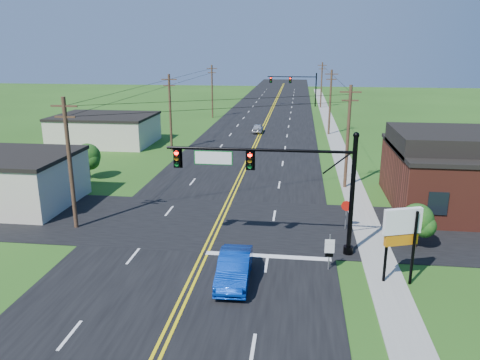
# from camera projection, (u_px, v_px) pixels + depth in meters

# --- Properties ---
(ground) EXTENTS (260.00, 260.00, 0.00)m
(ground) POSITION_uv_depth(u_px,v_px,m) (172.00, 317.00, 21.75)
(ground) COLOR #254B15
(ground) RESTS_ON ground
(road_main) EXTENTS (16.00, 220.00, 0.04)m
(road_main) POSITION_uv_depth(u_px,v_px,m) (261.00, 130.00, 69.41)
(road_main) COLOR black
(road_main) RESTS_ON ground
(road_cross) EXTENTS (70.00, 10.00, 0.04)m
(road_cross) POSITION_uv_depth(u_px,v_px,m) (216.00, 223.00, 33.18)
(road_cross) COLOR black
(road_cross) RESTS_ON ground
(sidewalk) EXTENTS (2.00, 160.00, 0.08)m
(sidewalk) POSITION_uv_depth(u_px,v_px,m) (338.00, 146.00, 58.60)
(sidewalk) COLOR gray
(sidewalk) RESTS_ON ground
(signal_mast_main) EXTENTS (11.30, 0.60, 7.48)m
(signal_mast_main) POSITION_uv_depth(u_px,v_px,m) (276.00, 176.00, 27.54)
(signal_mast_main) COLOR black
(signal_mast_main) RESTS_ON ground
(signal_mast_far) EXTENTS (10.98, 0.60, 7.48)m
(signal_mast_far) POSITION_uv_depth(u_px,v_px,m) (295.00, 84.00, 96.22)
(signal_mast_far) COLOR black
(signal_mast_far) RESTS_ON ground
(cream_bldg_near) EXTENTS (10.20, 8.20, 4.10)m
(cream_bldg_near) POSITION_uv_depth(u_px,v_px,m) (7.00, 180.00, 36.58)
(cream_bldg_near) COLOR beige
(cream_bldg_near) RESTS_ON ground
(cream_bldg_far) EXTENTS (12.20, 9.20, 3.70)m
(cream_bldg_far) POSITION_uv_depth(u_px,v_px,m) (105.00, 129.00, 59.76)
(cream_bldg_far) COLOR beige
(cream_bldg_far) RESTS_ON ground
(utility_pole_left_a) EXTENTS (1.80, 0.28, 9.00)m
(utility_pole_left_a) POSITION_uv_depth(u_px,v_px,m) (70.00, 161.00, 31.13)
(utility_pole_left_a) COLOR #39291A
(utility_pole_left_a) RESTS_ON ground
(utility_pole_left_b) EXTENTS (1.80, 0.28, 9.00)m
(utility_pole_left_b) POSITION_uv_depth(u_px,v_px,m) (170.00, 111.00, 54.96)
(utility_pole_left_b) COLOR #39291A
(utility_pole_left_b) RESTS_ON ground
(utility_pole_left_c) EXTENTS (1.80, 0.28, 9.00)m
(utility_pole_left_c) POSITION_uv_depth(u_px,v_px,m) (212.00, 90.00, 80.70)
(utility_pole_left_c) COLOR #39291A
(utility_pole_left_c) RESTS_ON ground
(utility_pole_right_a) EXTENTS (1.80, 0.28, 9.00)m
(utility_pole_right_a) POSITION_uv_depth(u_px,v_px,m) (348.00, 135.00, 40.23)
(utility_pole_right_a) COLOR #39291A
(utility_pole_right_a) RESTS_ON ground
(utility_pole_right_b) EXTENTS (1.80, 0.28, 9.00)m
(utility_pole_right_b) POSITION_uv_depth(u_px,v_px,m) (330.00, 101.00, 65.02)
(utility_pole_right_b) COLOR #39291A
(utility_pole_right_b) RESTS_ON ground
(utility_pole_right_c) EXTENTS (1.80, 0.28, 9.00)m
(utility_pole_right_c) POSITION_uv_depth(u_px,v_px,m) (321.00, 84.00, 93.62)
(utility_pole_right_c) COLOR #39291A
(utility_pole_right_c) RESTS_ON ground
(tree_right_back) EXTENTS (3.00, 3.00, 4.10)m
(tree_right_back) POSITION_uv_depth(u_px,v_px,m) (410.00, 151.00, 43.89)
(tree_right_back) COLOR #39291A
(tree_right_back) RESTS_ON ground
(shrub_corner) EXTENTS (2.00, 2.00, 2.86)m
(shrub_corner) POSITION_uv_depth(u_px,v_px,m) (417.00, 220.00, 28.72)
(shrub_corner) COLOR #39291A
(shrub_corner) RESTS_ON ground
(tree_left) EXTENTS (2.40, 2.40, 3.37)m
(tree_left) POSITION_uv_depth(u_px,v_px,m) (88.00, 156.00, 43.82)
(tree_left) COLOR #39291A
(tree_left) RESTS_ON ground
(blue_car) EXTENTS (1.80, 4.78, 1.56)m
(blue_car) POSITION_uv_depth(u_px,v_px,m) (234.00, 269.00, 24.74)
(blue_car) COLOR #0732A1
(blue_car) RESTS_ON ground
(distant_car) EXTENTS (1.48, 3.68, 1.25)m
(distant_car) POSITION_uv_depth(u_px,v_px,m) (258.00, 128.00, 67.62)
(distant_car) COLOR silver
(distant_car) RESTS_ON ground
(route_sign) EXTENTS (0.54, 0.09, 2.16)m
(route_sign) POSITION_uv_depth(u_px,v_px,m) (329.00, 250.00, 25.93)
(route_sign) COLOR slate
(route_sign) RESTS_ON ground
(stop_sign) EXTENTS (0.73, 0.18, 2.09)m
(stop_sign) POSITION_uv_depth(u_px,v_px,m) (346.00, 209.00, 31.67)
(stop_sign) COLOR slate
(stop_sign) RESTS_ON ground
(pylon_sign) EXTENTS (2.02, 0.95, 4.19)m
(pylon_sign) POSITION_uv_depth(u_px,v_px,m) (402.00, 229.00, 24.01)
(pylon_sign) COLOR black
(pylon_sign) RESTS_ON ground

